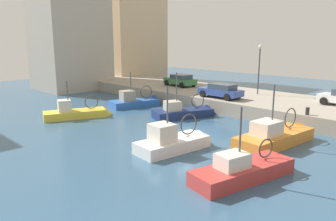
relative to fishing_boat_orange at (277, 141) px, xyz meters
name	(u,v)px	position (x,y,z in m)	size (l,w,h in m)	color
water_surface	(177,134)	(-3.07, 6.01, -0.14)	(80.00, 80.00, 0.00)	#335675
quay_wall	(262,104)	(8.43, 6.01, 0.46)	(9.00, 56.00, 1.20)	#9E9384
fishing_boat_orange	(277,141)	(0.00, 0.00, 0.00)	(6.96, 2.76, 4.83)	orange
fishing_boat_yellow	(79,116)	(-5.46, 15.39, -0.02)	(6.09, 3.63, 3.96)	gold
fishing_boat_white	(177,146)	(-5.46, 3.74, 0.03)	(5.56, 2.50, 4.82)	white
fishing_boat_red	(247,176)	(-6.02, -1.62, -0.03)	(6.47, 2.83, 4.36)	#BC3833
fishing_boat_navy	(187,116)	(1.30, 9.11, -0.03)	(6.13, 3.85, 4.76)	navy
fishing_boat_blue	(138,105)	(1.32, 15.75, -0.01)	(5.83, 3.28, 4.40)	#2D60B7
parked_car_blue	(221,91)	(5.47, 8.67, 1.75)	(1.96, 4.18, 1.33)	#334C9E
parked_car_green	(180,80)	(8.45, 16.73, 1.77)	(2.29, 4.00, 1.37)	#387547
mooring_bollard_north	(307,111)	(4.28, 0.01, 1.34)	(0.28, 0.28, 0.55)	#2D2D33
quay_streetlamp	(259,61)	(9.93, 7.45, 4.32)	(0.36, 0.36, 4.83)	#38383D
waterfront_building_west	(69,28)	(2.45, 31.15, 7.81)	(8.65, 8.20, 15.86)	#B2A899
waterfront_building_central	(128,16)	(13.92, 33.37, 10.00)	(9.65, 8.53, 20.24)	beige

